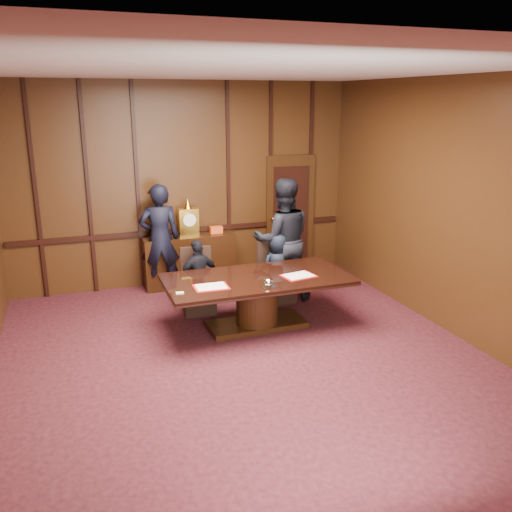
{
  "coord_description": "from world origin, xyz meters",
  "views": [
    {
      "loc": [
        -1.99,
        -5.74,
        3.19
      ],
      "look_at": [
        0.5,
        1.18,
        1.05
      ],
      "focal_mm": 38.0,
      "sensor_mm": 36.0,
      "label": 1
    }
  ],
  "objects_px": {
    "conference_table": "(257,294)",
    "signatory_right": "(278,269)",
    "signatory_left": "(199,277)",
    "witness_right": "(283,240)",
    "sideboard": "(190,258)",
    "witness_left": "(160,239)"
  },
  "relations": [
    {
      "from": "witness_left",
      "to": "signatory_left",
      "type": "bearing_deg",
      "value": 113.27
    },
    {
      "from": "sideboard",
      "to": "signatory_left",
      "type": "relative_size",
      "value": 1.38
    },
    {
      "from": "sideboard",
      "to": "conference_table",
      "type": "distance_m",
      "value": 2.21
    },
    {
      "from": "sideboard",
      "to": "signatory_left",
      "type": "xyz_separation_m",
      "value": [
        -0.17,
        -1.36,
        0.1
      ]
    },
    {
      "from": "sideboard",
      "to": "signatory_left",
      "type": "height_order",
      "value": "sideboard"
    },
    {
      "from": "sideboard",
      "to": "conference_table",
      "type": "bearing_deg",
      "value": -77.47
    },
    {
      "from": "signatory_left",
      "to": "witness_right",
      "type": "distance_m",
      "value": 1.52
    },
    {
      "from": "signatory_right",
      "to": "witness_left",
      "type": "xyz_separation_m",
      "value": [
        -1.66,
        1.2,
        0.35
      ]
    },
    {
      "from": "signatory_right",
      "to": "witness_left",
      "type": "distance_m",
      "value": 2.08
    },
    {
      "from": "conference_table",
      "to": "witness_right",
      "type": "relative_size",
      "value": 1.31
    },
    {
      "from": "conference_table",
      "to": "signatory_right",
      "type": "relative_size",
      "value": 2.25
    },
    {
      "from": "sideboard",
      "to": "signatory_right",
      "type": "height_order",
      "value": "sideboard"
    },
    {
      "from": "signatory_left",
      "to": "signatory_right",
      "type": "relative_size",
      "value": 1.0
    },
    {
      "from": "conference_table",
      "to": "witness_left",
      "type": "height_order",
      "value": "witness_left"
    },
    {
      "from": "conference_table",
      "to": "signatory_right",
      "type": "distance_m",
      "value": 1.03
    },
    {
      "from": "conference_table",
      "to": "signatory_left",
      "type": "bearing_deg",
      "value": 129.09
    },
    {
      "from": "witness_left",
      "to": "sideboard",
      "type": "bearing_deg",
      "value": -156.78
    },
    {
      "from": "conference_table",
      "to": "signatory_right",
      "type": "height_order",
      "value": "signatory_right"
    },
    {
      "from": "signatory_left",
      "to": "witness_right",
      "type": "bearing_deg",
      "value": 173.58
    },
    {
      "from": "conference_table",
      "to": "signatory_left",
      "type": "height_order",
      "value": "signatory_left"
    },
    {
      "from": "signatory_right",
      "to": "conference_table",
      "type": "bearing_deg",
      "value": 46.07
    },
    {
      "from": "conference_table",
      "to": "witness_right",
      "type": "height_order",
      "value": "witness_right"
    }
  ]
}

